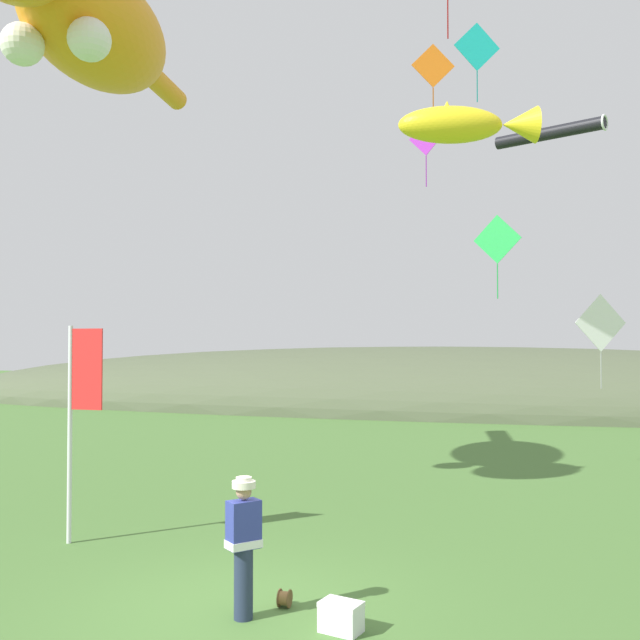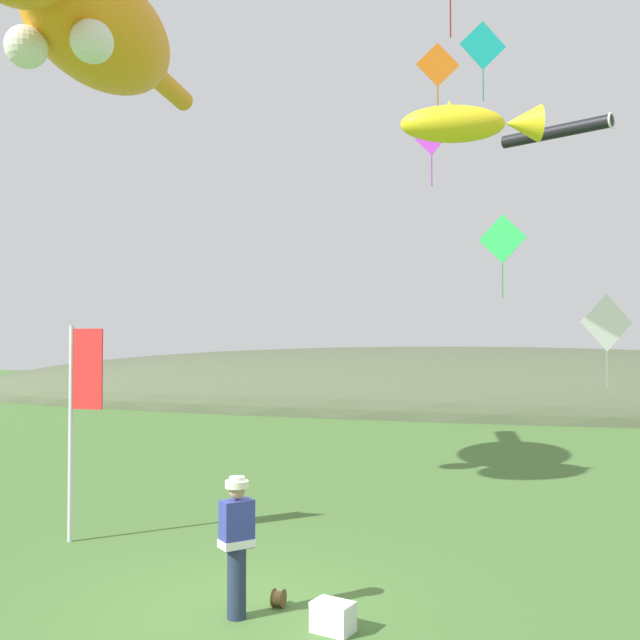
# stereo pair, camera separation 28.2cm
# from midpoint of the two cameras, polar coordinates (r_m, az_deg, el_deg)

# --- Properties ---
(ground_plane) EXTENTS (120.00, 120.00, 0.00)m
(ground_plane) POSITION_cam_midpoint_polar(r_m,az_deg,el_deg) (10.07, -6.03, -21.98)
(ground_plane) COLOR #477033
(distant_hill_ridge) EXTENTS (60.57, 13.99, 6.30)m
(distant_hill_ridge) POSITION_cam_midpoint_polar(r_m,az_deg,el_deg) (37.78, 10.87, -6.88)
(distant_hill_ridge) COLOR #4C563D
(distant_hill_ridge) RESTS_ON ground
(festival_attendant) EXTENTS (0.47, 0.49, 1.77)m
(festival_attendant) POSITION_cam_midpoint_polar(r_m,az_deg,el_deg) (9.46, -5.79, -17.25)
(festival_attendant) COLOR #232D47
(festival_attendant) RESTS_ON ground
(kite_spool) EXTENTS (0.15, 0.23, 0.23)m
(kite_spool) POSITION_cam_midpoint_polar(r_m,az_deg,el_deg) (10.04, -2.48, -21.34)
(kite_spool) COLOR olive
(kite_spool) RESTS_ON ground
(picnic_cooler) EXTENTS (0.56, 0.44, 0.36)m
(picnic_cooler) POSITION_cam_midpoint_polar(r_m,az_deg,el_deg) (9.26, 1.99, -22.65)
(picnic_cooler) COLOR white
(picnic_cooler) RESTS_ON ground
(festival_banner_pole) EXTENTS (0.66, 0.08, 3.75)m
(festival_banner_pole) POSITION_cam_midpoint_polar(r_m,az_deg,el_deg) (13.11, -18.12, -6.13)
(festival_banner_pole) COLOR silver
(festival_banner_pole) RESTS_ON ground
(kite_giant_cat) EXTENTS (3.18, 9.39, 2.86)m
(kite_giant_cat) POSITION_cam_midpoint_polar(r_m,az_deg,el_deg) (17.69, -17.74, 21.95)
(kite_giant_cat) COLOR orange
(kite_fish_windsock) EXTENTS (3.10, 1.56, 0.92)m
(kite_fish_windsock) POSITION_cam_midpoint_polar(r_m,az_deg,el_deg) (16.27, 12.28, 15.11)
(kite_fish_windsock) COLOR yellow
(kite_tube_streamer) EXTENTS (2.98, 1.72, 0.44)m
(kite_tube_streamer) POSITION_cam_midpoint_polar(r_m,az_deg,el_deg) (21.43, 18.76, 14.08)
(kite_tube_streamer) COLOR black
(kite_diamond_white) EXTENTS (1.25, 0.70, 2.32)m
(kite_diamond_white) POSITION_cam_midpoint_polar(r_m,az_deg,el_deg) (18.70, 22.36, -0.24)
(kite_diamond_white) COLOR white
(kite_diamond_orange) EXTENTS (1.10, 0.41, 2.06)m
(kite_diamond_orange) POSITION_cam_midpoint_polar(r_m,az_deg,el_deg) (20.04, 9.82, 19.43)
(kite_diamond_orange) COLOR orange
(kite_diamond_green) EXTENTS (1.21, 0.38, 2.16)m
(kite_diamond_green) POSITION_cam_midpoint_polar(r_m,az_deg,el_deg) (18.96, 14.80, 6.26)
(kite_diamond_green) COLOR green
(kite_diamond_teal) EXTENTS (1.28, 0.64, 2.31)m
(kite_diamond_teal) POSITION_cam_midpoint_polar(r_m,az_deg,el_deg) (22.41, 13.28, 20.56)
(kite_diamond_teal) COLOR #19BFBF
(kite_diamond_violet) EXTENTS (1.03, 0.37, 1.98)m
(kite_diamond_violet) POSITION_cam_midpoint_polar(r_m,az_deg,el_deg) (21.31, 9.31, 14.25)
(kite_diamond_violet) COLOR purple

